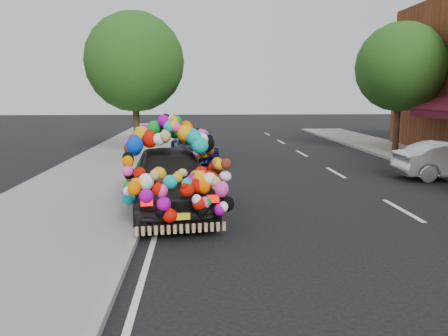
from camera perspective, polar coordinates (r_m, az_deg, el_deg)
The scene contains 8 objects.
ground at distance 10.05m, azimuth 3.35°, elevation -5.88°, with size 100.00×100.00×0.00m, color black.
sidewalk at distance 10.44m, azimuth -20.90°, elevation -5.57°, with size 4.00×60.00×0.12m, color gray.
kerb at distance 10.03m, azimuth -10.17°, elevation -5.66°, with size 0.15×60.00×0.13m, color gray.
lane_markings at distance 11.06m, azimuth 22.28°, elevation -5.12°, with size 6.00×50.00×0.01m, color silver, non-canonical shape.
tree_near_sidewalk at distance 19.34m, azimuth -11.61°, elevation 13.38°, with size 4.20×4.20×6.13m.
tree_far_b at distance 21.69m, azimuth 22.05°, elevation 12.11°, with size 4.00×4.00×5.90m.
plush_art_car at distance 10.07m, azimuth -7.03°, elevation 0.52°, with size 2.75×4.86×2.15m.
navy_sedan at distance 18.17m, azimuth -4.08°, elevation 2.97°, with size 1.66×4.09×1.19m, color black.
Camera 1 is at (-1.17, -9.61, 2.67)m, focal length 35.00 mm.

